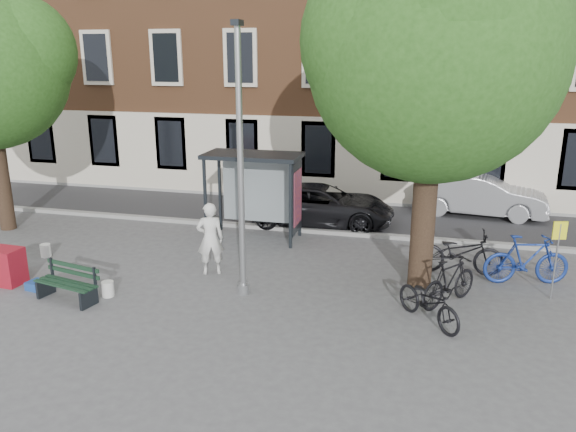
# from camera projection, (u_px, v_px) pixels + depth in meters

# --- Properties ---
(ground) EXTENTS (90.00, 90.00, 0.00)m
(ground) POSITION_uv_depth(u_px,v_px,m) (244.00, 293.00, 13.23)
(ground) COLOR #4C4C4F
(ground) RESTS_ON ground
(road) EXTENTS (40.00, 4.00, 0.01)m
(road) POSITION_uv_depth(u_px,v_px,m) (307.00, 214.00, 19.75)
(road) COLOR #28282B
(road) RESTS_ON ground
(curb_near) EXTENTS (40.00, 0.25, 0.12)m
(curb_near) POSITION_uv_depth(u_px,v_px,m) (293.00, 229.00, 17.87)
(curb_near) COLOR gray
(curb_near) RESTS_ON ground
(curb_far) EXTENTS (40.00, 0.25, 0.12)m
(curb_far) POSITION_uv_depth(u_px,v_px,m) (318.00, 199.00, 21.60)
(curb_far) COLOR gray
(curb_far) RESTS_ON ground
(building_row) EXTENTS (30.00, 8.00, 14.00)m
(building_row) POSITION_uv_depth(u_px,v_px,m) (339.00, 15.00, 23.40)
(building_row) COLOR brown
(building_row) RESTS_ON ground
(lamppost) EXTENTS (0.28, 0.35, 6.11)m
(lamppost) POSITION_uv_depth(u_px,v_px,m) (241.00, 178.00, 12.46)
(lamppost) COLOR #9EA0A3
(lamppost) RESTS_ON ground
(tree_right) EXTENTS (5.76, 5.60, 8.20)m
(tree_right) POSITION_uv_depth(u_px,v_px,m) (436.00, 45.00, 12.02)
(tree_right) COLOR black
(tree_right) RESTS_ON ground
(bus_shelter) EXTENTS (2.85, 1.45, 2.62)m
(bus_shelter) POSITION_uv_depth(u_px,v_px,m) (267.00, 177.00, 16.66)
(bus_shelter) COLOR #1E2328
(bus_shelter) RESTS_ON ground
(painter) EXTENTS (0.81, 0.68, 1.87)m
(painter) POSITION_uv_depth(u_px,v_px,m) (210.00, 239.00, 14.18)
(painter) COLOR silver
(painter) RESTS_ON ground
(bench) EXTENTS (1.65, 0.84, 0.81)m
(bench) POSITION_uv_depth(u_px,v_px,m) (68.00, 285.00, 12.76)
(bench) COLOR #1E2328
(bench) RESTS_ON ground
(bike_a) EXTENTS (2.21, 0.86, 1.15)m
(bike_a) POSITION_uv_depth(u_px,v_px,m) (459.00, 252.00, 14.28)
(bike_a) COLOR black
(bike_a) RESTS_ON ground
(bike_b) EXTENTS (2.15, 1.04, 1.25)m
(bike_b) POSITION_uv_depth(u_px,v_px,m) (527.00, 260.00, 13.62)
(bike_b) COLOR navy
(bike_b) RESTS_ON ground
(bike_c) EXTENTS (1.71, 1.82, 0.97)m
(bike_c) POSITION_uv_depth(u_px,v_px,m) (429.00, 302.00, 11.63)
(bike_c) COLOR black
(bike_c) RESTS_ON ground
(bike_d) EXTENTS (1.53, 1.76, 1.10)m
(bike_d) POSITION_uv_depth(u_px,v_px,m) (449.00, 281.00, 12.50)
(bike_d) COLOR black
(bike_d) RESTS_ON ground
(car_dark) EXTENTS (4.83, 2.44, 1.31)m
(car_dark) POSITION_uv_depth(u_px,v_px,m) (322.00, 205.00, 18.47)
(car_dark) COLOR black
(car_dark) RESTS_ON ground
(car_silver) EXTENTS (4.57, 2.00, 1.46)m
(car_silver) POSITION_uv_depth(u_px,v_px,m) (480.00, 195.00, 19.47)
(car_silver) COLOR #929399
(car_silver) RESTS_ON ground
(red_stand) EXTENTS (0.93, 0.64, 0.90)m
(red_stand) POSITION_uv_depth(u_px,v_px,m) (4.00, 266.00, 13.69)
(red_stand) COLOR maroon
(red_stand) RESTS_ON ground
(blue_crate) EXTENTS (0.61, 0.49, 0.20)m
(blue_crate) POSITION_uv_depth(u_px,v_px,m) (39.00, 286.00, 13.41)
(blue_crate) COLOR navy
(blue_crate) RESTS_ON ground
(bucket_a) EXTENTS (0.34, 0.34, 0.36)m
(bucket_a) POSITION_uv_depth(u_px,v_px,m) (108.00, 289.00, 13.02)
(bucket_a) COLOR silver
(bucket_a) RESTS_ON ground
(bucket_b) EXTENTS (0.33, 0.33, 0.36)m
(bucket_b) POSITION_uv_depth(u_px,v_px,m) (46.00, 250.00, 15.58)
(bucket_b) COLOR silver
(bucket_b) RESTS_ON ground
(bucket_c) EXTENTS (0.37, 0.37, 0.36)m
(bucket_c) POSITION_uv_depth(u_px,v_px,m) (15.00, 266.00, 14.43)
(bucket_c) COLOR silver
(bucket_c) RESTS_ON ground
(notice_sign) EXTENTS (0.32, 0.11, 1.86)m
(notice_sign) POSITION_uv_depth(u_px,v_px,m) (558.00, 244.00, 12.58)
(notice_sign) COLOR #9EA0A3
(notice_sign) RESTS_ON ground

